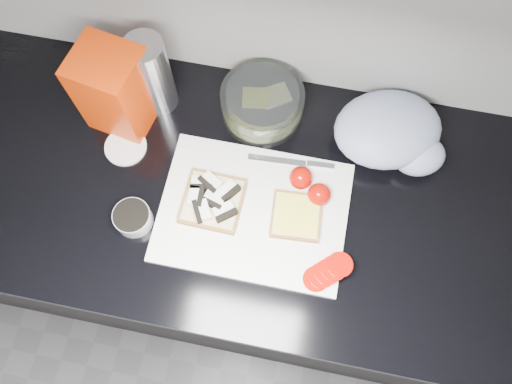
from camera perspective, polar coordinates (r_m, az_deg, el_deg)
base_cabinet at (r=1.55m, az=-2.01°, el=-5.80°), size 3.50×0.60×0.86m
countertop at (r=1.12m, az=-2.76°, el=0.26°), size 3.50×0.64×0.04m
cutting_board at (r=1.07m, az=-0.31°, el=-2.31°), size 0.40×0.30×0.01m
bread_left at (r=1.07m, az=-5.01°, el=-0.89°), size 0.13×0.13×0.04m
bread_right at (r=1.06m, az=4.61°, el=-2.76°), size 0.12×0.12×0.02m
tomato_slices at (r=1.03m, az=8.19°, el=-9.03°), size 0.11×0.10×0.02m
knife at (r=1.11m, az=5.27°, el=3.31°), size 0.19×0.02×0.01m
seed_tub at (r=1.08m, az=-13.92°, el=-2.84°), size 0.08×0.08×0.04m
tub_lid at (r=1.18m, az=-14.67°, el=5.01°), size 0.12×0.12×0.01m
glass_bowl at (r=1.15m, az=0.73°, el=10.12°), size 0.19×0.19×0.08m
bread_bag at (r=1.13m, az=-15.79°, el=11.21°), size 0.15×0.15×0.21m
steel_canister at (r=1.14m, az=-11.80°, el=12.95°), size 0.09×0.09×0.21m
grocery_bag at (r=1.14m, az=15.28°, el=6.53°), size 0.29×0.26×0.10m
whole_tomatoes at (r=1.08m, az=6.19°, el=0.66°), size 0.10×0.08×0.05m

